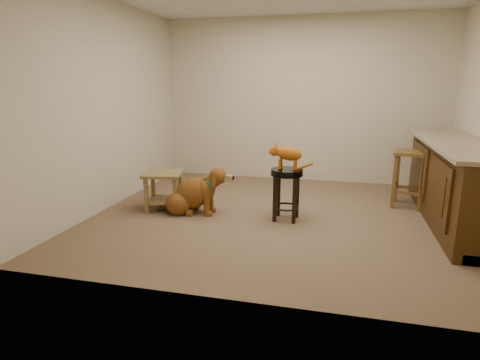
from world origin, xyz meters
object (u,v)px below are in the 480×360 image
(padded_stool, at_px, (287,184))
(wood_stool, at_px, (409,178))
(side_table, at_px, (163,185))
(tabby_kitten, at_px, (286,154))
(golden_retriever, at_px, (193,194))

(padded_stool, xyz_separation_m, wood_stool, (1.47, 0.90, -0.05))
(side_table, distance_m, tabby_kitten, 1.62)
(side_table, xyz_separation_m, golden_retriever, (0.41, -0.04, -0.08))
(padded_stool, distance_m, side_table, 1.56)
(padded_stool, height_order, tabby_kitten, tabby_kitten)
(side_table, bearing_deg, wood_stool, 16.22)
(padded_stool, bearing_deg, golden_retriever, -178.89)
(padded_stool, distance_m, golden_retriever, 1.16)
(padded_stool, relative_size, tabby_kitten, 1.17)
(padded_stool, xyz_separation_m, side_table, (-1.56, 0.02, -0.11))
(tabby_kitten, bearing_deg, golden_retriever, -175.90)
(golden_retriever, bearing_deg, tabby_kitten, 0.45)
(wood_stool, distance_m, tabby_kitten, 1.78)
(wood_stool, height_order, tabby_kitten, tabby_kitten)
(wood_stool, xyz_separation_m, side_table, (-3.03, -0.88, -0.06))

